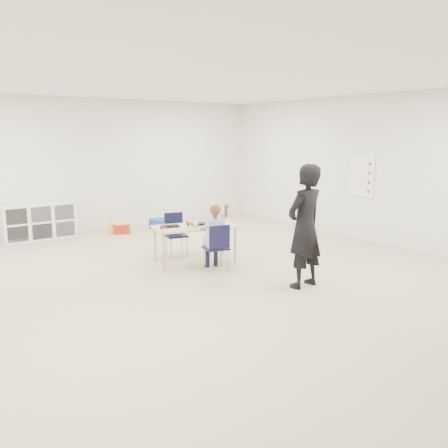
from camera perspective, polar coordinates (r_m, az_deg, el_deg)
room at (r=6.49m, az=-1.82°, el=4.95°), size 9.00×9.02×2.80m
table at (r=7.71m, az=-3.52°, el=-2.39°), size 1.43×0.94×0.60m
chair_near at (r=7.25m, az=-1.00°, el=-2.77°), size 0.42×0.40×0.72m
chair_far at (r=8.16m, az=-5.76°, el=-1.27°), size 0.42×0.40×0.72m
child at (r=7.20m, az=-1.00°, el=-1.17°), size 0.58×0.58×1.14m
lunch_tray_near at (r=7.73m, az=-3.06°, el=0.01°), size 0.25×0.21×0.03m
lunch_tray_far at (r=7.59m, az=-6.35°, el=-0.24°), size 0.25×0.21×0.03m
milk_carton at (r=7.55m, az=-3.46°, el=0.02°), size 0.08×0.08×0.10m
bread_roll at (r=7.62m, az=-1.57°, el=0.01°), size 0.09×0.09×0.07m
apple_near at (r=7.67m, az=-4.36°, el=0.07°), size 0.07×0.07×0.07m
apple_far at (r=7.43m, az=-7.49°, el=-0.34°), size 0.07×0.07×0.07m
cubby_shelf at (r=10.08m, az=-21.36°, el=0.29°), size 1.40×0.40×0.70m
rules_poster at (r=9.67m, az=16.17°, el=5.57°), size 0.02×0.60×0.80m
adult at (r=6.45m, az=9.69°, el=-0.30°), size 0.66×0.48×1.68m
bin_red at (r=10.23m, az=-12.35°, el=-0.51°), size 0.40×0.46×0.20m
bin_yellow at (r=10.32m, az=-12.43°, el=-0.41°), size 0.35×0.43×0.20m
bin_blue at (r=10.56m, az=-7.62°, el=0.04°), size 0.40×0.47×0.21m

